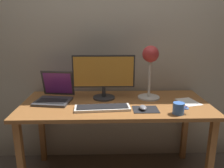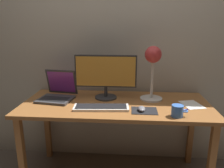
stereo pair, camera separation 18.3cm
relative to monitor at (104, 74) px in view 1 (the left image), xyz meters
name	(u,v)px [view 1 (the left image)]	position (x,y,z in m)	size (l,w,h in m)	color
back_wall	(114,34)	(0.10, 0.28, 0.34)	(4.80, 0.06, 2.60)	#B2A893
desk	(115,111)	(0.10, -0.12, -0.30)	(1.60, 0.70, 0.74)	#935B2D
monitor	(104,74)	(0.00, 0.00, 0.00)	(0.55, 0.20, 0.39)	#28282B
keyboard_main	(102,108)	(-0.01, -0.27, -0.21)	(0.45, 0.17, 0.03)	silver
laptop	(55,93)	(-0.43, -0.04, -0.16)	(0.33, 0.33, 0.25)	#38383A
desk_lamp	(150,62)	(0.41, -0.01, 0.11)	(0.20, 0.20, 0.48)	beige
mousepad	(145,109)	(0.33, -0.29, -0.22)	(0.20, 0.16, 0.00)	black
mouse	(143,108)	(0.31, -0.29, -0.20)	(0.06, 0.10, 0.03)	slate
coffee_mug	(179,108)	(0.56, -0.38, -0.18)	(0.12, 0.09, 0.09)	#3F72CC
paper_sheet_near_mouse	(189,102)	(0.74, -0.12, -0.22)	(0.15, 0.21, 0.00)	white
pen	(180,108)	(0.62, -0.27, -0.22)	(0.01, 0.01, 0.14)	#2633A5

